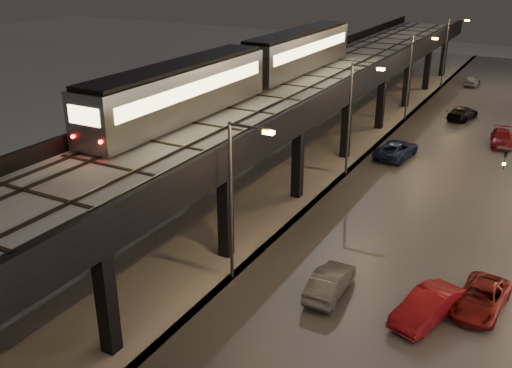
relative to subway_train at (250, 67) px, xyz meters
The scene contains 18 objects.
road_surface 19.01m from the subway_train, 20.48° to the left, with size 17.00×120.00×0.06m, color #46474D.
under_viaduct_pavement 10.57m from the subway_train, 67.30° to the left, with size 11.00×120.00×0.06m, color #9FA1A8.
elevated_viaduct 4.67m from the subway_train, 48.44° to the left, with size 9.00×100.00×6.30m.
viaduct_trackbed 4.34m from the subway_train, 49.79° to the left, with size 8.40×100.00×0.32m.
viaduct_parapet_streetside 7.62m from the subway_train, 23.48° to the left, with size 0.30×100.00×1.10m, color black.
viaduct_parapet_far 3.82m from the subway_train, 121.87° to the left, with size 0.30×100.00×1.10m, color black.
streetlight_left_1 18.22m from the subway_train, 63.26° to the right, with size 2.57×0.28×9.00m.
streetlight_left_2 8.89m from the subway_train, 13.75° to the left, with size 2.57×0.28×9.00m.
streetlight_left_3 21.77m from the subway_train, 67.99° to the left, with size 2.57×0.28×9.00m.
streetlight_left_4 38.95m from the subway_train, 78.00° to the left, with size 2.57×0.28×9.00m.
subway_train is the anchor object (origin of this frame).
car_near_white 21.37m from the subway_train, 48.66° to the right, with size 1.50×4.31×1.42m, color #56585B.
car_mid_silver 15.04m from the subway_train, 37.83° to the left, with size 2.48×5.39×1.50m, color #18224C.
car_mid_dark 27.83m from the subway_train, 60.69° to the left, with size 1.94×4.78×1.39m, color black.
car_far_white 43.33m from the subway_train, 74.73° to the left, with size 1.66×4.12×1.40m, color gray.
car_onc_silver 24.71m from the subway_train, 39.22° to the right, with size 1.60×4.59×1.51m, color maroon.
car_onc_dark 25.21m from the subway_train, 31.88° to the right, with size 2.14×4.65×1.29m, color maroon.
car_onc_white 25.24m from the subway_train, 41.72° to the left, with size 1.89×4.65×1.35m, color maroon.
Camera 1 is at (13.59, -10.43, 16.90)m, focal length 40.00 mm.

